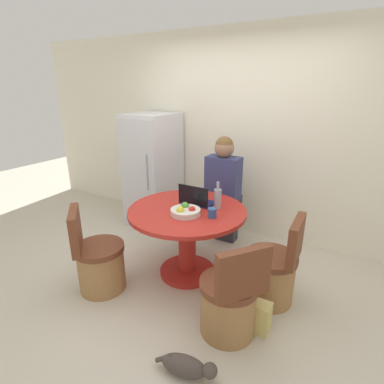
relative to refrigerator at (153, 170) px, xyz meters
The scene contains 14 objects.
ground_plane 1.84m from the refrigerator, 45.58° to the right, with size 12.00×12.00×0.00m, color beige.
wall_back 1.34m from the refrigerator, 18.88° to the left, with size 7.00×0.06×2.60m.
refrigerator is the anchor object (origin of this frame).
dining_table 1.44m from the refrigerator, 39.20° to the right, with size 1.19×1.19×0.75m.
chair_right_side 2.23m from the refrigerator, 23.59° to the right, with size 0.47×0.47×0.85m.
chair_near_right_corner 2.36m from the refrigerator, 38.41° to the right, with size 0.54×0.54×0.85m.
chair_near_left_corner 1.69m from the refrigerator, 72.60° to the right, with size 0.54×0.54×0.85m.
person_seated 1.14m from the refrigerator, ahead, with size 0.40×0.37×1.37m.
laptop 1.33m from the refrigerator, 33.40° to the right, with size 0.34×0.21×0.21m.
fruit_bowl 1.54m from the refrigerator, 41.42° to the right, with size 0.29×0.29×0.10m.
coffee_cup 1.70m from the refrigerator, 34.08° to the right, with size 0.08×0.08×0.09m.
bottle 1.53m from the refrigerator, 28.02° to the right, with size 0.07×0.07×0.27m.
cat 2.69m from the refrigerator, 48.44° to the right, with size 0.45×0.20×0.16m.
handbag 2.43m from the refrigerator, 33.43° to the right, with size 0.30×0.14×0.26m.
Camera 1 is at (1.36, -2.07, 1.90)m, focal length 28.00 mm.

